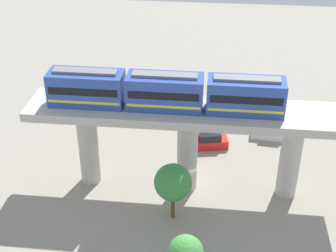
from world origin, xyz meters
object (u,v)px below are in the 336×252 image
object	(u,v)px
train	(165,92)
parked_car_white	(271,131)
tree_mid_lot	(173,183)
parked_car_red	(208,141)

from	to	relation	value
train	parked_car_white	size ratio (longest dim) A/B	4.70
parked_car_white	tree_mid_lot	size ratio (longest dim) A/B	0.80
train	parked_car_red	size ratio (longest dim) A/B	4.59
parked_car_white	tree_mid_lot	distance (m)	17.59
train	parked_car_white	xyz separation A→B (m)	(-9.88, 10.73, -9.35)
train	parked_car_red	xyz separation A→B (m)	(-7.20, 3.90, -9.35)
parked_car_white	parked_car_red	bearing A→B (deg)	-62.65
train	parked_car_white	world-z (taller)	train
parked_car_white	parked_car_red	size ratio (longest dim) A/B	0.98
train	tree_mid_lot	xyz separation A→B (m)	(4.58, 1.20, -6.28)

